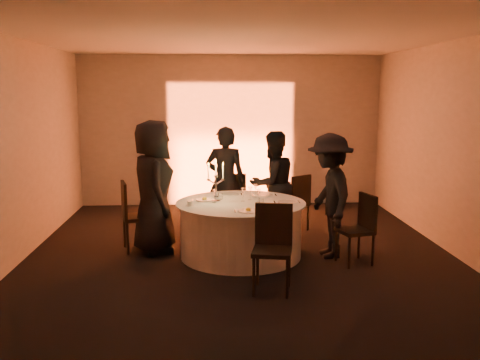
{
  "coord_description": "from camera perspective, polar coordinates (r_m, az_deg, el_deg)",
  "views": [
    {
      "loc": [
        -0.42,
        -7.23,
        2.3
      ],
      "look_at": [
        0.0,
        0.2,
        1.05
      ],
      "focal_mm": 40.0,
      "sensor_mm": 36.0,
      "label": 1
    }
  ],
  "objects": [
    {
      "name": "chair_right",
      "position": [
        7.34,
        12.69,
        -4.68
      ],
      "size": [
        0.5,
        0.5,
        0.94
      ],
      "rotation": [
        0.0,
        0.0,
        -1.3
      ],
      "color": "black",
      "rests_on": "floor"
    },
    {
      "name": "floor",
      "position": [
        7.6,
        0.09,
        -8.08
      ],
      "size": [
        7.0,
        7.0,
        0.0
      ],
      "primitive_type": "plane",
      "color": "black",
      "rests_on": "ground"
    },
    {
      "name": "plate_back_left",
      "position": [
        7.94,
        -1.08,
        -1.53
      ],
      "size": [
        0.36,
        0.26,
        0.01
      ],
      "color": "white",
      "rests_on": "banquet_table"
    },
    {
      "name": "tumbler_b",
      "position": [
        7.26,
        2.29,
        -2.27
      ],
      "size": [
        0.07,
        0.07,
        0.09
      ],
      "primitive_type": "cylinder",
      "color": "silver",
      "rests_on": "banquet_table"
    },
    {
      "name": "chair_back_right",
      "position": [
        8.83,
        6.03,
        -2.08
      ],
      "size": [
        0.57,
        0.57,
        0.94
      ],
      "rotation": [
        0.0,
        0.0,
        -2.54
      ],
      "color": "black",
      "rests_on": "floor"
    },
    {
      "name": "guest_back_right",
      "position": [
        8.48,
        3.51,
        -0.42
      ],
      "size": [
        1.02,
        0.94,
        1.68
      ],
      "primitive_type": "imported",
      "rotation": [
        0.0,
        0.0,
        -2.65
      ],
      "color": "black",
      "rests_on": "floor"
    },
    {
      "name": "banquet_table",
      "position": [
        7.49,
        0.09,
        -5.28
      ],
      "size": [
        1.8,
        1.8,
        0.77
      ],
      "color": "black",
      "rests_on": "floor"
    },
    {
      "name": "wine_glass_e",
      "position": [
        7.73,
        1.67,
        -0.84
      ],
      "size": [
        0.07,
        0.07,
        0.19
      ],
      "color": "silver",
      "rests_on": "banquet_table"
    },
    {
      "name": "guest_back_left",
      "position": [
        8.6,
        -1.57,
        -0.04
      ],
      "size": [
        0.69,
        0.5,
        1.74
      ],
      "primitive_type": "imported",
      "rotation": [
        0.0,
        0.0,
        3.0
      ],
      "color": "black",
      "rests_on": "floor"
    },
    {
      "name": "wall_right",
      "position": [
        8.04,
        22.0,
        3.13
      ],
      "size": [
        0.0,
        7.0,
        7.0
      ],
      "primitive_type": "plane",
      "rotation": [
        1.57,
        0.0,
        -1.57
      ],
      "color": "#AEAAA2",
      "rests_on": "floor"
    },
    {
      "name": "wine_glass_a",
      "position": [
        7.43,
        0.32,
        -1.26
      ],
      "size": [
        0.07,
        0.07,
        0.19
      ],
      "color": "silver",
      "rests_on": "banquet_table"
    },
    {
      "name": "candelabra",
      "position": [
        7.41,
        -2.59,
        -0.74
      ],
      "size": [
        0.25,
        0.12,
        0.6
      ],
      "color": "silver",
      "rests_on": "banquet_table"
    },
    {
      "name": "tumbler_a",
      "position": [
        7.6,
        -2.11,
        -1.74
      ],
      "size": [
        0.07,
        0.07,
        0.09
      ],
      "primitive_type": "cylinder",
      "color": "silver",
      "rests_on": "banquet_table"
    },
    {
      "name": "plate_front",
      "position": [
        6.85,
        0.88,
        -3.23
      ],
      "size": [
        0.36,
        0.27,
        0.08
      ],
      "color": "white",
      "rests_on": "banquet_table"
    },
    {
      "name": "chair_front",
      "position": [
        6.23,
        3.51,
        -6.63
      ],
      "size": [
        0.52,
        0.52,
        1.0
      ],
      "rotation": [
        0.0,
        0.0,
        -0.2
      ],
      "color": "black",
      "rests_on": "floor"
    },
    {
      "name": "plate_left",
      "position": [
        7.54,
        -3.8,
        -2.04
      ],
      "size": [
        0.36,
        0.25,
        0.08
      ],
      "color": "white",
      "rests_on": "banquet_table"
    },
    {
      "name": "guest_right",
      "position": [
        7.49,
        9.53,
        -1.66
      ],
      "size": [
        0.7,
        1.15,
        1.73
      ],
      "primitive_type": "imported",
      "rotation": [
        0.0,
        0.0,
        -1.51
      ],
      "color": "black",
      "rests_on": "floor"
    },
    {
      "name": "coffee_cup",
      "position": [
        7.21,
        -5.38,
        -2.51
      ],
      "size": [
        0.11,
        0.11,
        0.07
      ],
      "color": "white",
      "rests_on": "banquet_table"
    },
    {
      "name": "plate_right",
      "position": [
        7.42,
        5.01,
        -2.34
      ],
      "size": [
        0.36,
        0.25,
        0.01
      ],
      "color": "white",
      "rests_on": "banquet_table"
    },
    {
      "name": "chair_left",
      "position": [
        7.87,
        -11.38,
        -3.34
      ],
      "size": [
        0.54,
        0.54,
        1.01
      ],
      "rotation": [
        0.0,
        0.0,
        1.83
      ],
      "color": "black",
      "rests_on": "floor"
    },
    {
      "name": "wall_front",
      "position": [
        3.84,
        3.15,
        -2.49
      ],
      "size": [
        7.0,
        0.0,
        7.0
      ],
      "primitive_type": "plane",
      "rotation": [
        -1.57,
        0.0,
        0.0
      ],
      "color": "#AEAAA2",
      "rests_on": "floor"
    },
    {
      "name": "plate_back_right",
      "position": [
        7.89,
        2.59,
        -1.6
      ],
      "size": [
        0.35,
        0.25,
        0.01
      ],
      "color": "white",
      "rests_on": "banquet_table"
    },
    {
      "name": "wine_glass_c",
      "position": [
        7.37,
        2.0,
        -1.36
      ],
      "size": [
        0.07,
        0.07,
        0.19
      ],
      "color": "silver",
      "rests_on": "banquet_table"
    },
    {
      "name": "wall_back",
      "position": [
        10.77,
        -1.0,
        5.27
      ],
      "size": [
        7.0,
        0.0,
        7.0
      ],
      "primitive_type": "plane",
      "rotation": [
        1.57,
        0.0,
        0.0
      ],
      "color": "#AEAAA2",
      "rests_on": "floor"
    },
    {
      "name": "uplighter_fixture",
      "position": [
        10.68,
        -0.92,
        -2.64
      ],
      "size": [
        0.25,
        0.12,
        0.1
      ],
      "primitive_type": "cube",
      "color": "black",
      "rests_on": "floor"
    },
    {
      "name": "ceiling",
      "position": [
        7.28,
        0.09,
        15.06
      ],
      "size": [
        7.0,
        7.0,
        0.0
      ],
      "primitive_type": "plane",
      "rotation": [
        3.14,
        0.0,
        0.0
      ],
      "color": "white",
      "rests_on": "wall_back"
    },
    {
      "name": "wine_glass_b",
      "position": [
        7.55,
        1.1,
        -1.1
      ],
      "size": [
        0.07,
        0.07,
        0.19
      ],
      "color": "silver",
      "rests_on": "banquet_table"
    },
    {
      "name": "wine_glass_d",
      "position": [
        7.35,
        -2.79,
        -1.39
      ],
      "size": [
        0.07,
        0.07,
        0.19
      ],
      "color": "silver",
      "rests_on": "banquet_table"
    },
    {
      "name": "wall_left",
      "position": [
        7.72,
        -22.78,
        2.84
      ],
      "size": [
        0.0,
        7.0,
        7.0
      ],
      "primitive_type": "plane",
      "rotation": [
        1.57,
        0.0,
        1.57
      ],
      "color": "#AEAAA2",
      "rests_on": "floor"
    },
    {
      "name": "chair_back_left",
      "position": [
        8.82,
        -0.76,
        -1.94
      ],
      "size": [
        0.44,
        0.44,
        0.97
      ],
      "rotation": [
        0.0,
        0.0,
        3.11
      ],
      "color": "black",
      "rests_on": "floor"
    },
    {
      "name": "guest_left",
      "position": [
        7.68,
        -9.21,
        -0.73
      ],
      "size": [
        0.8,
        1.04,
        1.9
      ],
      "primitive_type": "imported",
      "rotation": [
        0.0,
        0.0,
        1.8
      ],
      "color": "black",
      "rests_on": "floor"
    }
  ]
}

